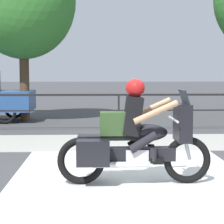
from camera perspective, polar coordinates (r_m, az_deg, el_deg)
name	(u,v)px	position (r m, az deg, el deg)	size (l,w,h in m)	color
ground_plane	(137,176)	(7.21, 3.23, -8.38)	(120.00, 120.00, 0.00)	#424244
sidewalk_band	(123,142)	(10.53, 1.47, -3.94)	(44.00, 2.40, 0.01)	#A8A59E
crosswalk_band	(130,179)	(7.00, 2.43, -8.76)	(3.79, 6.00, 0.01)	silver
fence_railing	(119,102)	(12.43, 0.88, 1.37)	(36.00, 0.05, 1.06)	black
motorcycle	(133,138)	(6.61, 2.72, -3.48)	(2.34, 0.76, 1.60)	black
tree_behind_car	(23,1)	(15.17, -11.55, 14.00)	(3.49, 3.49, 5.94)	#473323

